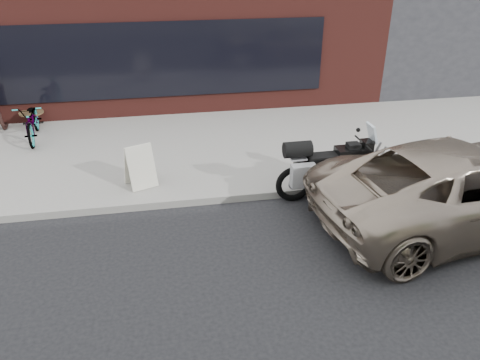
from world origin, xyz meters
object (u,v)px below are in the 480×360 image
minivan (463,186)px  sandwich_sign (140,165)px  bicycle_front (33,121)px  cafe_table (31,113)px  motorcycle (328,169)px

minivan → sandwich_sign: 6.04m
bicycle_front → cafe_table: 1.10m
motorcycle → cafe_table: bearing=141.9°
minivan → cafe_table: (-8.50, 6.20, -0.27)m
bicycle_front → cafe_table: bicycle_front is taller
bicycle_front → cafe_table: size_ratio=2.90×
bicycle_front → motorcycle: bearing=-38.3°
bicycle_front → sandwich_sign: bearing=-54.8°
motorcycle → sandwich_sign: motorcycle is taller
motorcycle → sandwich_sign: size_ratio=2.75×
bicycle_front → sandwich_sign: size_ratio=2.10×
motorcycle → cafe_table: motorcycle is taller
minivan → bicycle_front: 9.70m
minivan → sandwich_sign: minivan is taller
motorcycle → minivan: (2.02, -1.27, 0.10)m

